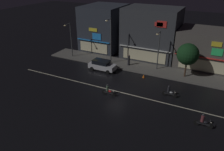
{
  "coord_description": "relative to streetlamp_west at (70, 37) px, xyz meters",
  "views": [
    {
      "loc": [
        11.08,
        -23.04,
        14.51
      ],
      "look_at": [
        -1.49,
        1.95,
        1.12
      ],
      "focal_mm": 35.62,
      "sensor_mm": 36.0,
      "label": 1
    }
  ],
  "objects": [
    {
      "name": "storefront_left_block",
      "position": [
        12.63,
        6.74,
        0.59
      ],
      "size": [
        9.34,
        7.14,
        8.78
      ],
      "color": "#383A3F",
      "rests_on": "ground"
    },
    {
      "name": "pedestrian_on_sidewalk",
      "position": [
        10.87,
        0.94,
        -2.79
      ],
      "size": [
        0.38,
        0.38,
        1.86
      ],
      "rotation": [
        0.0,
        0.0,
        5.51
      ],
      "color": "#232328",
      "rests_on": "sidewalk_far"
    },
    {
      "name": "streetlamp_west",
      "position": [
        0.0,
        0.0,
        0.0
      ],
      "size": [
        0.44,
        1.64,
        6.07
      ],
      "color": "#47494C",
      "rests_on": "sidewalk_far"
    },
    {
      "name": "storefront_right_block",
      "position": [
        2.74,
        7.56,
        0.4
      ],
      "size": [
        7.21,
        8.78,
        8.4
      ],
      "color": "#2D333D",
      "rests_on": "ground"
    },
    {
      "name": "ground_plane",
      "position": [
        12.63,
        -7.69,
        -3.79
      ],
      "size": [
        140.0,
        140.0,
        0.0
      ],
      "primitive_type": "plane",
      "color": "black"
    },
    {
      "name": "traffic_cone",
      "position": [
        14.61,
        -2.21,
        -3.52
      ],
      "size": [
        0.36,
        0.36,
        0.55
      ],
      "primitive_type": "cone",
      "color": "orange",
      "rests_on": "ground"
    },
    {
      "name": "motorcycle_opposite_lane",
      "position": [
        12.26,
        -9.07,
        -3.16
      ],
      "size": [
        1.9,
        0.6,
        1.52
      ],
      "rotation": [
        0.0,
        0.0,
        3.22
      ],
      "color": "black",
      "rests_on": "ground"
    },
    {
      "name": "lane_divider_stripe",
      "position": [
        12.63,
        -7.69,
        -3.79
      ],
      "size": [
        31.32,
        0.16,
        0.01
      ],
      "primitive_type": "cube",
      "color": "beige",
      "rests_on": "ground"
    },
    {
      "name": "street_tree",
      "position": [
        19.97,
        0.68,
        -0.17
      ],
      "size": [
        3.12,
        3.12,
        5.05
      ],
      "color": "#473323",
      "rests_on": "sidewalk_far"
    },
    {
      "name": "streetlamp_east",
      "position": [
        15.48,
        1.3,
        0.03
      ],
      "size": [
        0.44,
        1.64,
        6.14
      ],
      "color": "#47494C",
      "rests_on": "sidewalk_far"
    },
    {
      "name": "sidewalk_far",
      "position": [
        12.63,
        1.06,
        -3.72
      ],
      "size": [
        32.97,
        4.38,
        0.14
      ],
      "primitive_type": "cube",
      "color": "#5B5954",
      "rests_on": "ground"
    },
    {
      "name": "storefront_center_block",
      "position": [
        22.52,
        6.82,
        -0.82
      ],
      "size": [
        10.09,
        7.3,
        5.94
      ],
      "color": "#56514C",
      "rests_on": "ground"
    },
    {
      "name": "streetlamp_mid",
      "position": [
        7.72,
        0.42,
        0.75
      ],
      "size": [
        0.44,
        1.64,
        7.51
      ],
      "color": "#47494C",
      "rests_on": "sidewalk_far"
    },
    {
      "name": "motorcycle_following",
      "position": [
        23.75,
        -10.34,
        -3.16
      ],
      "size": [
        1.9,
        0.6,
        1.52
      ],
      "rotation": [
        0.0,
        0.0,
        3.23
      ],
      "color": "black",
      "rests_on": "ground"
    },
    {
      "name": "parked_car_near_kerb",
      "position": [
        7.76,
        -2.53,
        -2.92
      ],
      "size": [
        4.3,
        1.98,
        1.67
      ],
      "rotation": [
        0.0,
        0.0,
        3.14
      ],
      "color": "silver",
      "rests_on": "ground"
    },
    {
      "name": "motorcycle_lead",
      "position": [
        19.23,
        -5.9,
        -3.16
      ],
      "size": [
        1.9,
        0.6,
        1.52
      ],
      "rotation": [
        0.0,
        0.0,
        -0.13
      ],
      "color": "black",
      "rests_on": "ground"
    }
  ]
}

